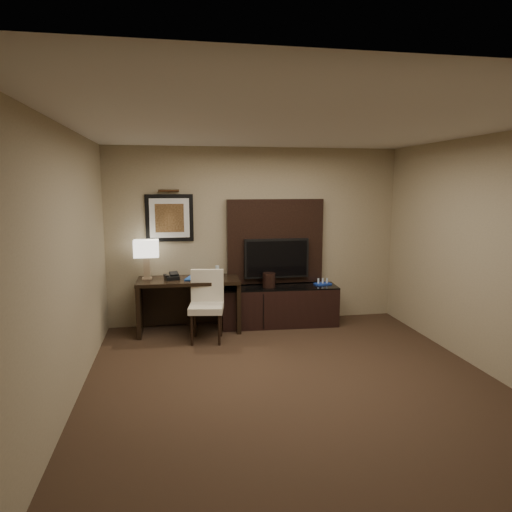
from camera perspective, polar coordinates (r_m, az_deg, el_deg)
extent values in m
cube|color=#302015|center=(5.06, 5.12, -16.22)|extent=(4.50, 5.00, 0.01)
cube|color=silver|center=(4.61, 5.60, 15.83)|extent=(4.50, 5.00, 0.01)
cube|color=gray|center=(7.06, -0.07, 2.50)|extent=(4.50, 0.01, 2.70)
cube|color=gray|center=(2.41, 21.73, -10.94)|extent=(4.50, 0.01, 2.70)
cube|color=gray|center=(4.60, -22.82, -1.70)|extent=(0.01, 5.00, 2.70)
cube|color=gray|center=(5.68, 27.81, -0.13)|extent=(0.01, 5.00, 2.70)
cube|color=black|center=(6.79, -8.38, -6.09)|extent=(1.48, 0.67, 0.79)
cube|color=black|center=(7.04, 2.94, -6.23)|extent=(1.78, 0.58, 0.61)
cube|color=black|center=(7.07, 2.41, 1.85)|extent=(1.50, 0.12, 1.30)
cube|color=black|center=(7.01, 2.57, -0.28)|extent=(1.00, 0.08, 0.60)
cube|color=black|center=(6.91, -10.76, 4.69)|extent=(0.70, 0.04, 0.70)
cylinder|color=#3A2312|center=(6.85, -10.86, 8.01)|extent=(0.04, 0.04, 0.30)
cube|color=#18439D|center=(6.69, -7.50, -2.75)|extent=(0.35, 0.41, 0.02)
imported|color=#C2AB98|center=(6.62, -7.17, -1.90)|extent=(0.18, 0.06, 0.24)
cylinder|color=silver|center=(6.77, -4.86, -1.91)|extent=(0.07, 0.07, 0.17)
cylinder|color=black|center=(6.89, 1.63, -3.01)|extent=(0.24, 0.24, 0.22)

